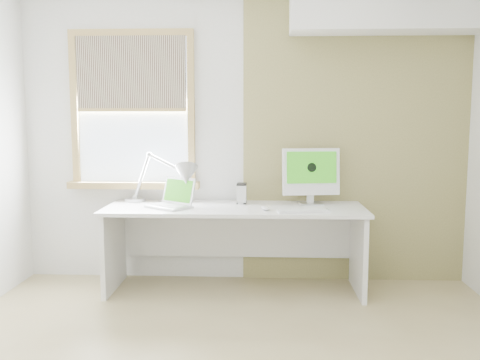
# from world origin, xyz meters

# --- Properties ---
(room) EXTENTS (4.04, 3.54, 2.64)m
(room) POSITION_xyz_m (0.00, 0.00, 1.30)
(room) COLOR tan
(room) RESTS_ON ground
(accent_wall) EXTENTS (2.00, 0.02, 2.60)m
(accent_wall) POSITION_xyz_m (1.00, 1.74, 1.30)
(accent_wall) COLOR olive
(accent_wall) RESTS_ON room
(soffit) EXTENTS (1.60, 0.40, 0.42)m
(soffit) POSITION_xyz_m (1.20, 1.57, 2.40)
(soffit) COLOR white
(soffit) RESTS_ON room
(window) EXTENTS (1.20, 0.14, 1.42)m
(window) POSITION_xyz_m (-1.00, 1.71, 1.54)
(window) COLOR #A68648
(window) RESTS_ON room
(desk) EXTENTS (2.20, 0.70, 0.73)m
(desk) POSITION_xyz_m (-0.06, 1.44, 0.53)
(desk) COLOR silver
(desk) RESTS_ON room
(desk_lamp) EXTENTS (0.74, 0.48, 0.45)m
(desk_lamp) POSITION_xyz_m (-0.57, 1.46, 0.97)
(desk_lamp) COLOR silver
(desk_lamp) RESTS_ON desk
(laptop) EXTENTS (0.45, 0.43, 0.25)m
(laptop) POSITION_xyz_m (-0.58, 1.36, 0.79)
(laptop) COLOR silver
(laptop) RESTS_ON desk
(phone_dock) EXTENTS (0.07, 0.07, 0.12)m
(phone_dock) POSITION_xyz_m (-0.02, 1.53, 0.76)
(phone_dock) COLOR silver
(phone_dock) RESTS_ON desk
(external_drive) EXTENTS (0.09, 0.14, 0.18)m
(external_drive) POSITION_xyz_m (-0.01, 1.58, 0.82)
(external_drive) COLOR silver
(external_drive) RESTS_ON desk
(imac) EXTENTS (0.50, 0.19, 0.49)m
(imac) POSITION_xyz_m (0.60, 1.56, 1.00)
(imac) COLOR silver
(imac) RESTS_ON desk
(keyboard) EXTENTS (0.43, 0.17, 0.02)m
(keyboard) POSITION_xyz_m (0.51, 1.17, 0.74)
(keyboard) COLOR white
(keyboard) RESTS_ON desk
(mouse) EXTENTS (0.08, 0.12, 0.03)m
(mouse) POSITION_xyz_m (0.20, 1.24, 0.75)
(mouse) COLOR white
(mouse) RESTS_ON desk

